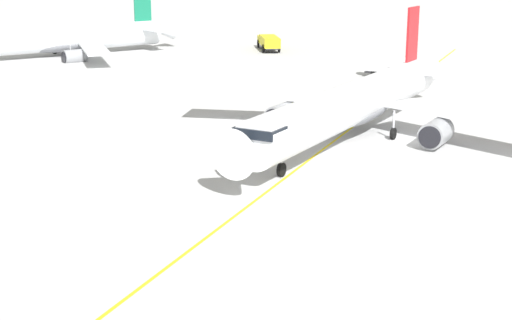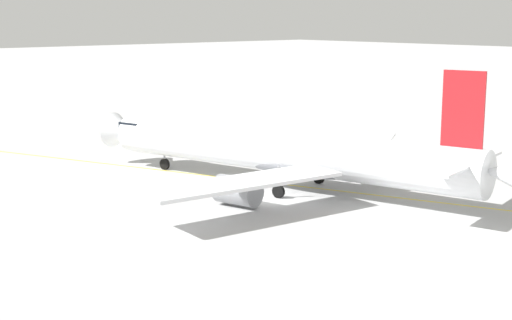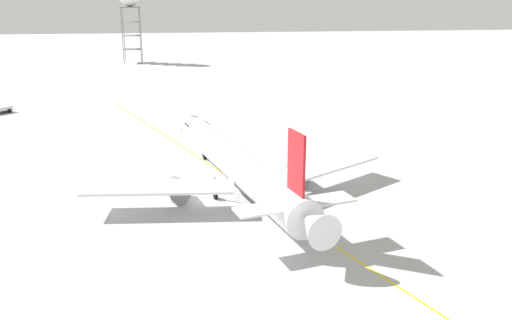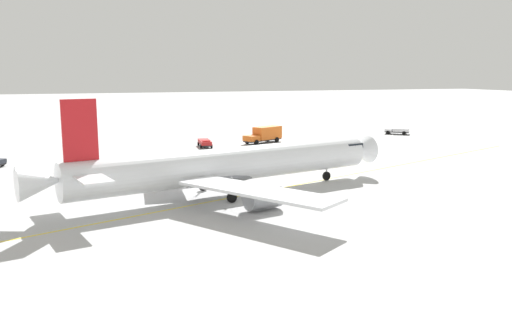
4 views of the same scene
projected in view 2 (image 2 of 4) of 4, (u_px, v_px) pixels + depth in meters
name	position (u px, v px, depth m)	size (l,w,h in m)	color
ground_plane	(271.00, 201.00, 61.17)	(600.00, 600.00, 0.00)	#B2B2B2
airliner_main	(287.00, 153.00, 64.99)	(42.13, 35.53, 10.95)	white
taxiway_centreline	(343.00, 191.00, 64.55)	(124.38, 46.61, 0.01)	yellow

